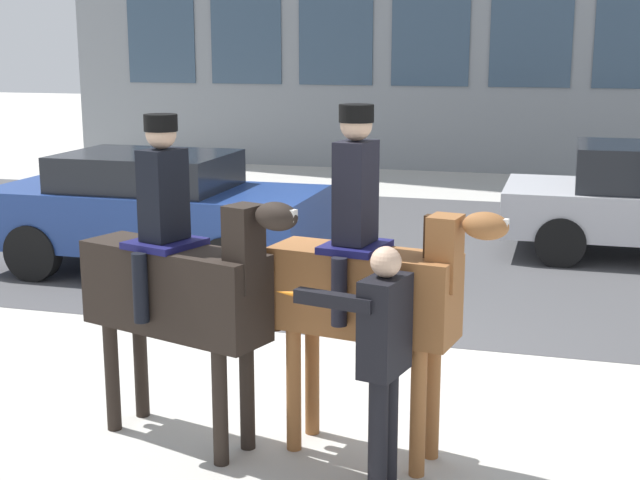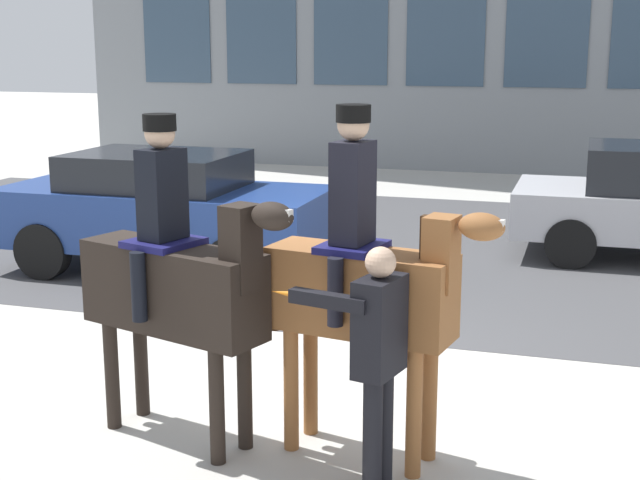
% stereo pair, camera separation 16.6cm
% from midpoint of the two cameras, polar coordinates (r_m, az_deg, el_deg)
% --- Properties ---
extents(ground_plane, '(80.00, 80.00, 0.00)m').
position_cam_midpoint_polar(ground_plane, '(8.64, 0.27, -7.35)').
color(ground_plane, '#B2AFA8').
extents(road_surface, '(20.33, 8.50, 0.01)m').
position_cam_midpoint_polar(road_surface, '(13.10, 5.80, -0.50)').
color(road_surface, '#444447').
rests_on(road_surface, ground_plane).
extents(mounted_horse_lead, '(1.86, 0.87, 2.44)m').
position_cam_midpoint_polar(mounted_horse_lead, '(6.57, -9.80, -2.53)').
color(mounted_horse_lead, black).
rests_on(mounted_horse_lead, ground_plane).
extents(mounted_horse_companion, '(1.75, 0.66, 2.53)m').
position_cam_midpoint_polar(mounted_horse_companion, '(6.23, 2.30, -2.67)').
color(mounted_horse_companion, brown).
rests_on(mounted_horse_companion, ground_plane).
extents(pedestrian_bystander, '(0.89, 0.44, 1.68)m').
position_cam_midpoint_polar(pedestrian_bystander, '(5.80, 3.16, -7.10)').
color(pedestrian_bystander, black).
rests_on(pedestrian_bystander, ground_plane).
extents(street_car_near_lane, '(4.22, 1.87, 1.56)m').
position_cam_midpoint_polar(street_car_near_lane, '(11.73, -10.95, 1.94)').
color(street_car_near_lane, navy).
rests_on(street_car_near_lane, ground_plane).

